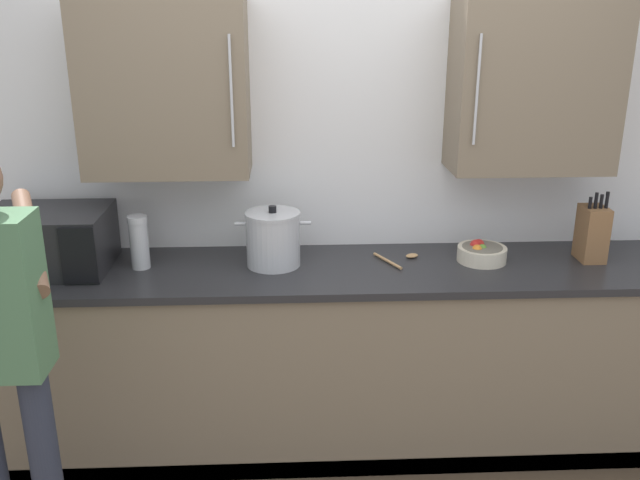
{
  "coord_description": "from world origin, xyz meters",
  "views": [
    {
      "loc": [
        -0.28,
        -2.14,
        2.08
      ],
      "look_at": [
        -0.15,
        0.76,
        1.08
      ],
      "focal_mm": 38.52,
      "sensor_mm": 36.0,
      "label": 1
    }
  ],
  "objects": [
    {
      "name": "counter_unit",
      "position": [
        0.0,
        0.81,
        0.46
      ],
      "size": [
        3.61,
        0.64,
        0.93
      ],
      "color": "#756651",
      "rests_on": "ground_plane"
    },
    {
      "name": "microwave_oven",
      "position": [
        -1.41,
        0.84,
        1.07
      ],
      "size": [
        0.66,
        0.79,
        0.27
      ],
      "color": "black",
      "rests_on": "counter_unit"
    },
    {
      "name": "back_wall_tiled",
      "position": [
        -0.0,
        1.12,
        1.42
      ],
      "size": [
        4.12,
        0.44,
        2.62
      ],
      "color": "white",
      "rests_on": "ground_plane"
    },
    {
      "name": "thermos_flask",
      "position": [
        -0.97,
        0.84,
        1.06
      ],
      "size": [
        0.09,
        0.09,
        0.25
      ],
      "color": "#B7BABF",
      "rests_on": "counter_unit"
    },
    {
      "name": "fruit_bowl",
      "position": [
        0.62,
        0.86,
        0.97
      ],
      "size": [
        0.23,
        0.23,
        0.1
      ],
      "color": "beige",
      "rests_on": "counter_unit"
    },
    {
      "name": "stock_pot",
      "position": [
        -0.36,
        0.85,
        1.06
      ],
      "size": [
        0.35,
        0.25,
        0.28
      ],
      "color": "#B7BABF",
      "rests_on": "counter_unit"
    },
    {
      "name": "knife_block",
      "position": [
        1.13,
        0.85,
        1.06
      ],
      "size": [
        0.11,
        0.15,
        0.34
      ],
      "color": "brown",
      "rests_on": "counter_unit"
    },
    {
      "name": "wooden_spoon",
      "position": [
        0.24,
        0.89,
        0.94
      ],
      "size": [
        0.22,
        0.21,
        0.02
      ],
      "color": "tan",
      "rests_on": "counter_unit"
    }
  ]
}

